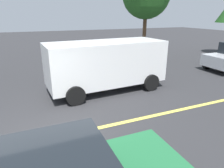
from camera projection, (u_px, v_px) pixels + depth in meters
The scene contains 3 objects.
ground_plane at pixel (52, 138), 5.64m from camera, with size 80.00×80.00×0.00m, color #2D2D30.
lane_marking_centre at pixel (143, 118), 6.75m from camera, with size 28.00×0.16×0.01m, color #E0D14C.
white_van at pixel (106, 63), 8.92m from camera, with size 5.30×2.50×2.20m.
Camera 1 is at (-0.32, -5.10, 3.31)m, focal length 32.06 mm.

